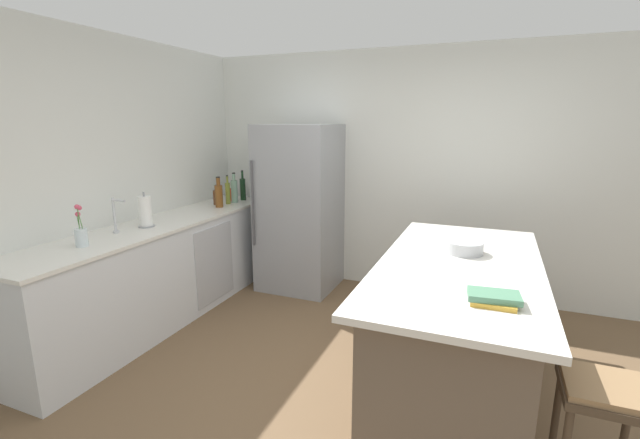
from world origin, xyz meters
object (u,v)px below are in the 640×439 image
(sink_faucet, at_px, (116,215))
(wine_bottle, at_px, (243,189))
(whiskey_bottle, at_px, (219,195))
(olive_oil_bottle, at_px, (228,193))
(mixing_bowl, at_px, (464,247))
(paper_towel_roll, at_px, (145,212))
(kitchen_island, at_px, (455,327))
(hot_sauce_bottle, at_px, (232,194))
(cookbook_stack, at_px, (494,298))
(gin_bottle, at_px, (234,190))
(flower_vase, at_px, (81,234))
(syrup_bottle, at_px, (216,197))
(refrigerator, at_px, (300,208))
(soda_bottle, at_px, (242,188))
(bar_stool, at_px, (602,408))

(sink_faucet, bearing_deg, wine_bottle, 85.33)
(whiskey_bottle, bearing_deg, olive_oil_bottle, 95.47)
(wine_bottle, relative_size, mixing_bowl, 1.36)
(paper_towel_roll, relative_size, olive_oil_bottle, 0.96)
(kitchen_island, bearing_deg, wine_bottle, 150.69)
(hot_sauce_bottle, bearing_deg, whiskey_bottle, -77.38)
(cookbook_stack, bearing_deg, gin_bottle, 145.94)
(gin_bottle, height_order, mixing_bowl, gin_bottle)
(flower_vase, distance_m, gin_bottle, 1.95)
(syrup_bottle, bearing_deg, refrigerator, 18.81)
(gin_bottle, xyz_separation_m, cookbook_stack, (2.80, -1.89, -0.11))
(kitchen_island, xyz_separation_m, mixing_bowl, (0.01, 0.24, 0.51))
(gin_bottle, relative_size, cookbook_stack, 1.26)
(flower_vase, relative_size, syrup_bottle, 1.47)
(paper_towel_roll, distance_m, soda_bottle, 1.57)
(syrup_bottle, bearing_deg, wine_bottle, 71.73)
(syrup_bottle, xyz_separation_m, whiskey_bottle, (0.11, -0.10, 0.05))
(paper_towel_roll, distance_m, cookbook_stack, 2.94)
(kitchen_island, relative_size, mixing_bowl, 8.19)
(flower_vase, height_order, olive_oil_bottle, olive_oil_bottle)
(cookbook_stack, bearing_deg, mixing_bowl, 103.51)
(bar_stool, height_order, syrup_bottle, syrup_bottle)
(olive_oil_bottle, height_order, mixing_bowl, olive_oil_bottle)
(soda_bottle, relative_size, hot_sauce_bottle, 1.60)
(sink_faucet, bearing_deg, flower_vase, -79.47)
(sink_faucet, relative_size, soda_bottle, 0.91)
(refrigerator, bearing_deg, paper_towel_roll, -121.14)
(syrup_bottle, height_order, whiskey_bottle, whiskey_bottle)
(paper_towel_roll, height_order, mixing_bowl, paper_towel_roll)
(bar_stool, xyz_separation_m, wine_bottle, (-3.29, 2.22, 0.51))
(whiskey_bottle, bearing_deg, refrigerator, 27.70)
(whiskey_bottle, relative_size, mixing_bowl, 1.28)
(kitchen_island, xyz_separation_m, flower_vase, (-2.65, -0.68, 0.56))
(bar_stool, bearing_deg, wine_bottle, 146.04)
(refrigerator, height_order, syrup_bottle, refrigerator)
(flower_vase, distance_m, olive_oil_bottle, 1.85)
(wine_bottle, bearing_deg, bar_stool, -33.96)
(wine_bottle, height_order, olive_oil_bottle, wine_bottle)
(gin_bottle, bearing_deg, mixing_bowl, -21.88)
(bar_stool, bearing_deg, syrup_bottle, 151.55)
(paper_towel_roll, xyz_separation_m, wine_bottle, (0.08, 1.47, 0.00))
(bar_stool, xyz_separation_m, olive_oil_bottle, (-3.32, 1.94, 0.50))
(sink_faucet, bearing_deg, mixing_bowl, 10.72)
(gin_bottle, distance_m, olive_oil_bottle, 0.10)
(soda_bottle, bearing_deg, olive_oil_bottle, -83.43)
(wine_bottle, bearing_deg, whiskey_bottle, -90.83)
(hot_sauce_bottle, distance_m, whiskey_bottle, 0.39)
(flower_vase, xyz_separation_m, hot_sauce_bottle, (-0.02, 2.03, -0.01))
(soda_bottle, xyz_separation_m, wine_bottle, (0.07, -0.10, 0.01))
(refrigerator, xyz_separation_m, wine_bottle, (-0.77, 0.06, 0.16))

